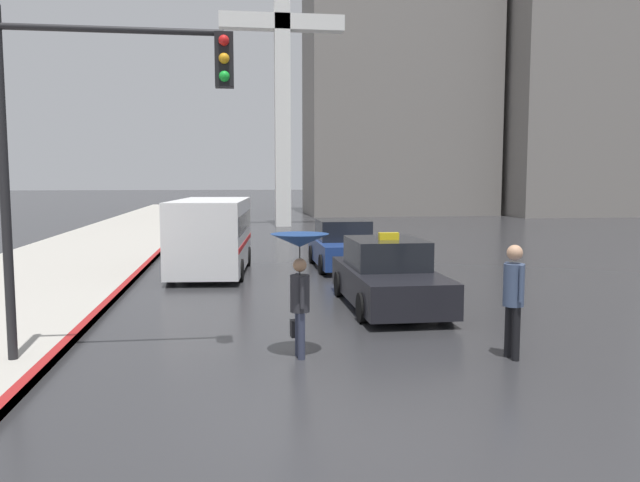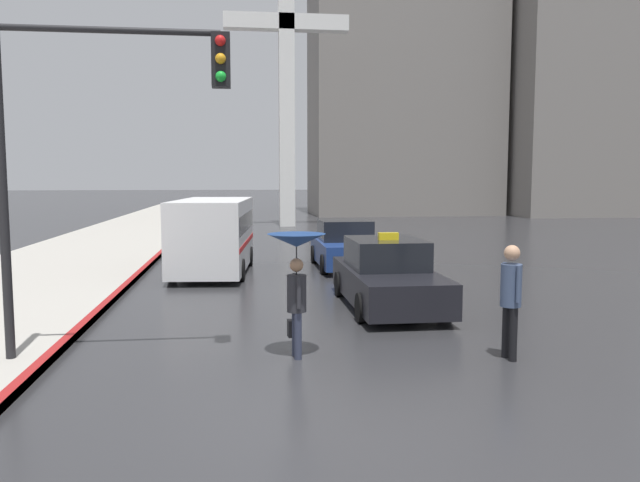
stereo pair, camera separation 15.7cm
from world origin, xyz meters
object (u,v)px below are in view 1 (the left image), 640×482
monument_cross (282,67)px  ambulance_van (212,232)px  pedestrian_man (514,291)px  traffic_light (100,120)px  sedan_red (344,246)px  pedestrian_with_umbrella (300,262)px  taxi (388,276)px

monument_cross → ambulance_van: bearing=-101.0°
pedestrian_man → traffic_light: 6.84m
monument_cross → sedan_red: bearing=-88.1°
pedestrian_with_umbrella → monument_cross: monument_cross is taller
monument_cross → taxi: bearing=-88.8°
taxi → pedestrian_man: size_ratio=2.49×
traffic_light → sedan_red: bearing=61.3°
taxi → pedestrian_man: pedestrian_man is taller
ambulance_van → pedestrian_man: 10.98m
sedan_red → traffic_light: (-5.40, -9.86, 3.03)m
sedan_red → pedestrian_man: bearing=95.0°
sedan_red → pedestrian_man: (0.90, -10.37, 0.41)m
pedestrian_with_umbrella → monument_cross: size_ratio=0.12×
taxi → ambulance_van: size_ratio=0.85×
pedestrian_man → sedan_red: bearing=177.3°
pedestrian_with_umbrella → sedan_red: bearing=-19.0°
traffic_light → monument_cross: size_ratio=0.32×
monument_cross → pedestrian_with_umbrella: bearing=-93.8°
pedestrian_with_umbrella → traffic_light: 3.68m
pedestrian_with_umbrella → traffic_light: bearing=85.0°
taxi → pedestrian_man: (0.98, -4.24, 0.42)m
ambulance_van → pedestrian_with_umbrella: ambulance_van is taller
traffic_light → monument_cross: monument_cross is taller
pedestrian_man → traffic_light: (-6.30, 0.51, 2.62)m
ambulance_van → pedestrian_with_umbrella: (1.71, -9.22, 0.30)m
sedan_red → monument_cross: 19.73m
taxi → pedestrian_with_umbrella: size_ratio=2.28×
taxi → traffic_light: (-5.32, -3.73, 3.03)m
sedan_red → ambulance_van: (-4.14, -0.63, 0.55)m
taxi → sedan_red: taxi is taller
ambulance_van → monument_cross: size_ratio=0.32×
taxi → sedan_red: size_ratio=1.12×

